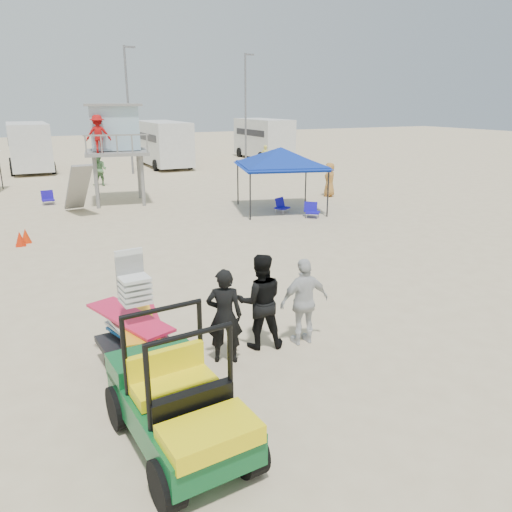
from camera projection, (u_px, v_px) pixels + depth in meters
name	position (u px, v px, depth m)	size (l,w,h in m)	color
ground	(304.00, 374.00, 8.89)	(140.00, 140.00, 0.00)	beige
utility_cart	(178.00, 393.00, 6.71)	(1.50, 2.65, 1.93)	#0D5425
surf_trailer	(138.00, 330.00, 8.74)	(1.35, 2.26, 2.00)	black
man_left	(224.00, 316.00, 9.09)	(0.66, 0.43, 1.81)	black
man_mid	(260.00, 301.00, 9.65)	(0.93, 0.72, 1.91)	black
man_right	(304.00, 302.00, 9.81)	(1.03, 0.43, 1.77)	silver
lifeguard_tower	(113.00, 132.00, 22.95)	(3.18, 3.18, 4.45)	gray
canopy_blue	(281.00, 151.00, 21.50)	(4.22, 4.22, 3.17)	black
cone_near	(26.00, 236.00, 17.07)	(0.34, 0.34, 0.50)	red
cone_far	(20.00, 239.00, 16.71)	(0.34, 0.34, 0.50)	red
beach_chair_a	(48.00, 198.00, 23.48)	(0.56, 0.60, 0.64)	#1B0E99
beach_chair_b	(281.00, 205.00, 21.74)	(0.71, 0.78, 0.64)	#130E9D
beach_chair_c	(311.00, 210.00, 20.84)	(0.74, 0.84, 0.64)	#170FAB
rv_mid_left	(29.00, 145.00, 34.17)	(2.65, 6.50, 3.25)	silver
rv_mid_right	(163.00, 142.00, 36.63)	(2.64, 7.00, 3.25)	silver
rv_far_right	(263.00, 137.00, 41.67)	(2.64, 6.60, 3.25)	silver
light_pole_left	(129.00, 112.00, 32.15)	(0.14, 0.14, 8.00)	slate
light_pole_right	(246.00, 110.00, 37.19)	(0.14, 0.14, 8.00)	slate
distant_beachgoers	(201.00, 170.00, 28.68)	(13.26, 12.70, 1.85)	#B37633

